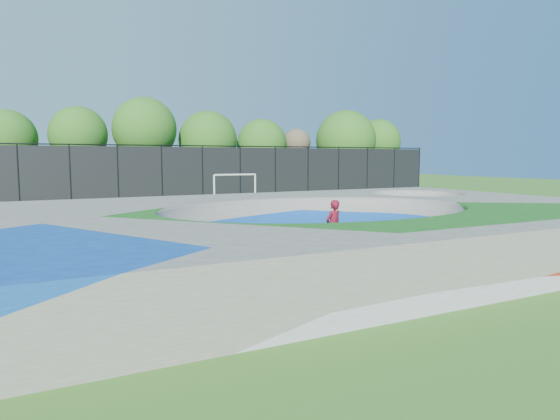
# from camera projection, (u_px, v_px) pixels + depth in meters

# --- Properties ---
(ground) EXTENTS (120.00, 120.00, 0.00)m
(ground) POSITION_uv_depth(u_px,v_px,m) (319.00, 250.00, 16.91)
(ground) COLOR #33641B
(ground) RESTS_ON ground
(skate_deck) EXTENTS (22.00, 14.00, 1.50)m
(skate_deck) POSITION_uv_depth(u_px,v_px,m) (320.00, 229.00, 16.83)
(skate_deck) COLOR gray
(skate_deck) RESTS_ON ground
(skater) EXTENTS (0.73, 0.57, 1.76)m
(skater) POSITION_uv_depth(u_px,v_px,m) (334.00, 227.00, 16.38)
(skater) COLOR red
(skater) RESTS_ON ground
(skateboard) EXTENTS (0.81, 0.45, 0.05)m
(skateboard) POSITION_uv_depth(u_px,v_px,m) (333.00, 252.00, 16.47)
(skateboard) COLOR black
(skateboard) RESTS_ON ground
(soccer_goal) EXTENTS (3.11, 0.12, 2.05)m
(soccer_goal) POSITION_uv_depth(u_px,v_px,m) (235.00, 183.00, 33.68)
(soccer_goal) COLOR silver
(soccer_goal) RESTS_ON ground
(fence) EXTENTS (48.09, 0.09, 4.04)m
(fence) POSITION_uv_depth(u_px,v_px,m) (162.00, 172.00, 35.22)
(fence) COLOR black
(fence) RESTS_ON ground
(treeline) EXTENTS (52.49, 7.21, 8.47)m
(treeline) POSITION_uv_depth(u_px,v_px,m) (130.00, 136.00, 38.78)
(treeline) COLOR #432E21
(treeline) RESTS_ON ground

